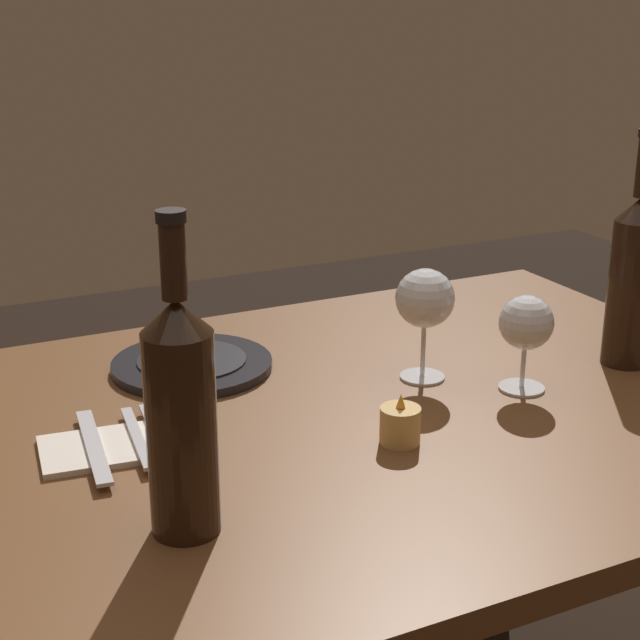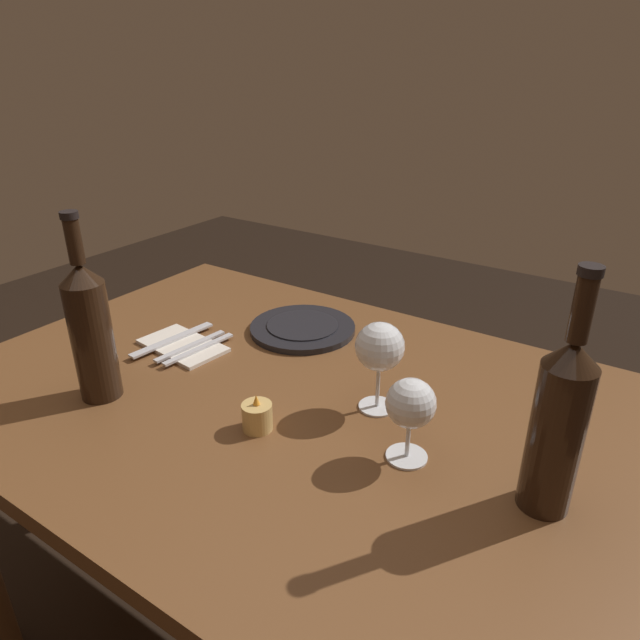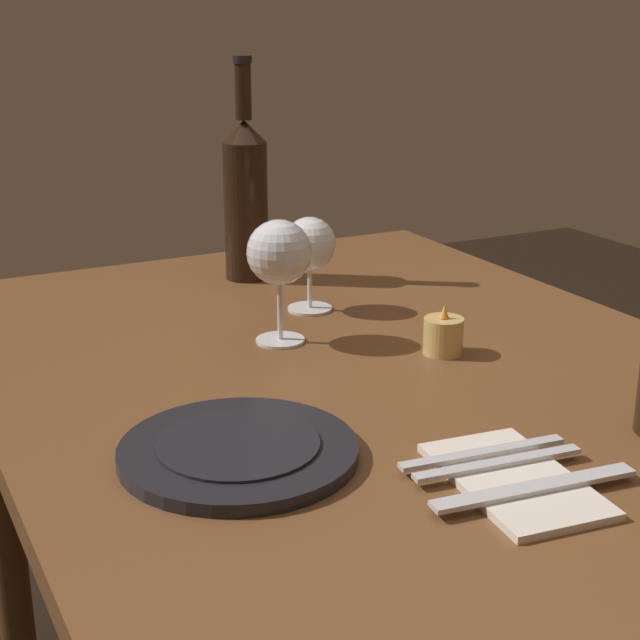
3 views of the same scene
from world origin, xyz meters
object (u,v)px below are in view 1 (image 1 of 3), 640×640
at_px(wine_glass_left, 526,325).
at_px(wine_bottle, 633,277).
at_px(fork_outer, 156,433).
at_px(table_knife, 94,446).
at_px(dinner_plate, 192,364).
at_px(folded_napkin, 118,446).
at_px(wine_glass_right, 425,300).
at_px(fork_inner, 137,437).
at_px(votive_candle, 400,426).
at_px(wine_bottle_second, 181,412).

xyz_separation_m(wine_glass_left, wine_bottle, (-0.20, -0.01, 0.04)).
bearing_deg(fork_outer, table_knife, 0.00).
bearing_deg(dinner_plate, folded_napkin, 51.12).
xyz_separation_m(folded_napkin, table_knife, (0.03, 0.00, 0.01)).
height_order(wine_glass_right, fork_outer, wine_glass_right).
distance_m(folded_napkin, fork_inner, 0.03).
bearing_deg(table_knife, wine_glass_right, -176.66).
distance_m(votive_candle, fork_inner, 0.33).
bearing_deg(votive_candle, wine_glass_left, -163.80).
distance_m(folded_napkin, fork_outer, 0.05).
xyz_separation_m(wine_glass_left, fork_inner, (0.54, -0.07, -0.09)).
relative_size(wine_bottle, folded_napkin, 1.77).
xyz_separation_m(wine_glass_left, fork_outer, (0.52, -0.07, -0.09)).
height_order(wine_glass_right, table_knife, wine_glass_right).
distance_m(fork_inner, fork_outer, 0.02).
distance_m(wine_glass_left, wine_bottle, 0.21).
xyz_separation_m(wine_glass_left, wine_glass_right, (0.11, -0.10, 0.02)).
relative_size(wine_glass_left, table_knife, 0.66).
xyz_separation_m(votive_candle, dinner_plate, (0.16, -0.35, -0.02)).
bearing_deg(wine_bottle, fork_outer, -4.38).
bearing_deg(wine_glass_right, dinner_plate, -31.87).
bearing_deg(votive_candle, fork_outer, -26.88).
distance_m(wine_bottle_second, fork_outer, 0.25).
relative_size(folded_napkin, table_knife, 0.95).
relative_size(wine_bottle, wine_bottle_second, 1.02).
relative_size(wine_glass_left, wine_bottle_second, 0.40).
relative_size(wine_glass_left, fork_outer, 0.78).
relative_size(wine_bottle, dinner_plate, 1.47).
height_order(dinner_plate, fork_outer, dinner_plate).
xyz_separation_m(wine_glass_right, folded_napkin, (0.46, 0.03, -0.12)).
bearing_deg(wine_bottle, wine_glass_left, 3.79).
height_order(wine_glass_left, wine_bottle, wine_bottle).
height_order(wine_glass_right, wine_bottle, wine_bottle).
bearing_deg(wine_bottle, votive_candle, 10.67).
height_order(wine_glass_right, dinner_plate, wine_glass_right).
height_order(votive_candle, table_knife, votive_candle).
height_order(dinner_plate, fork_inner, dinner_plate).
relative_size(wine_glass_right, folded_napkin, 0.83).
bearing_deg(fork_outer, wine_glass_left, 172.45).
bearing_deg(dinner_plate, wine_glass_right, 148.13).
bearing_deg(folded_napkin, votive_candle, 156.77).
xyz_separation_m(wine_bottle, wine_bottle_second, (0.76, 0.16, -0.00)).
distance_m(votive_candle, table_knife, 0.38).
height_order(wine_bottle_second, dinner_plate, wine_bottle_second).
relative_size(wine_bottle_second, fork_outer, 1.93).
xyz_separation_m(wine_glass_left, wine_bottle_second, (0.55, 0.15, 0.04)).
relative_size(wine_glass_left, wine_bottle, 0.39).
bearing_deg(fork_inner, wine_bottle_second, 87.72).
height_order(votive_candle, folded_napkin, votive_candle).
xyz_separation_m(wine_glass_right, wine_bottle, (-0.31, 0.08, 0.02)).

